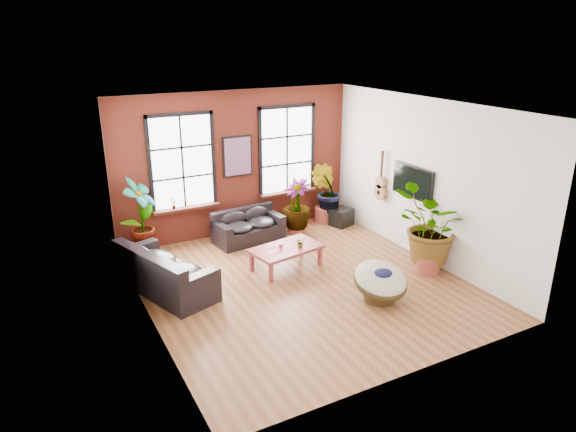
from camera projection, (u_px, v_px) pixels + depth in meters
name	position (u px, v px, depth m)	size (l,w,h in m)	color
room	(299.00, 199.00, 9.81)	(6.04, 6.54, 3.54)	brown
sofa_back	(248.00, 227.00, 12.32)	(1.73, 1.00, 0.76)	black
sofa_left	(163.00, 273.00, 9.84)	(1.61, 2.42, 0.89)	black
coffee_table	(286.00, 250.00, 10.83)	(1.61, 1.10, 0.57)	maroon
papasan_chair	(380.00, 281.00, 9.52)	(1.08, 1.09, 0.76)	#382B14
poster	(237.00, 156.00, 12.27)	(0.74, 0.06, 0.98)	black
tv_wall_unit	(403.00, 183.00, 11.55)	(0.13, 1.86, 1.20)	black
media_box	(341.00, 217.00, 13.32)	(0.65, 0.59, 0.44)	black
pot_back_left	(143.00, 249.00, 11.50)	(0.48, 0.48, 0.35)	brown
pot_back_right	(325.00, 214.00, 13.61)	(0.73, 0.73, 0.40)	brown
pot_right_wall	(427.00, 263.00, 10.72)	(0.68, 0.68, 0.39)	brown
pot_mid	(296.00, 227.00, 12.84)	(0.58, 0.58, 0.32)	brown
floor_plant_back_left	(141.00, 215.00, 11.21)	(0.88, 0.60, 1.68)	#11431A
floor_plant_back_right	(326.00, 191.00, 13.36)	(0.76, 0.61, 1.38)	#11431A
floor_plant_right_wall	(431.00, 227.00, 10.50)	(1.48, 1.29, 1.65)	#11431A
floor_plant_mid	(297.00, 204.00, 12.64)	(0.69, 0.69, 1.23)	#11431A
table_plant	(300.00, 242.00, 10.77)	(0.19, 0.17, 0.22)	#11431A
sill_plant_left	(173.00, 203.00, 11.81)	(0.14, 0.10, 0.27)	#11431A
sill_plant_right	(300.00, 184.00, 13.28)	(0.15, 0.15, 0.27)	#11431A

